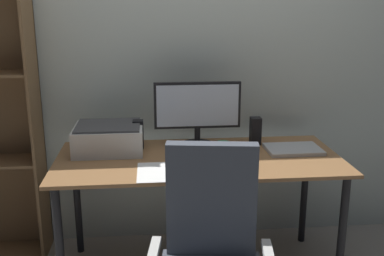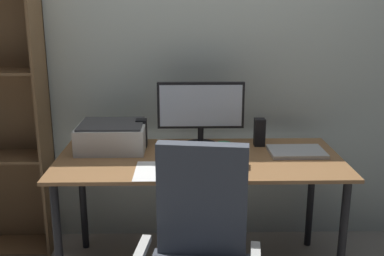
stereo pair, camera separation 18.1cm
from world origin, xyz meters
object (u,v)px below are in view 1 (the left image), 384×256
Objects in this scene: monitor at (197,109)px; mouse at (242,163)px; printer at (109,138)px; laptop at (293,149)px; keyboard at (197,167)px; coffee_mug at (223,149)px; speaker_right at (255,131)px; speaker_left at (138,134)px; desk at (199,170)px.

monitor is 5.48× the size of mouse.
laptop is at bearing -5.83° from printer.
laptop is at bearing 19.82° from keyboard.
coffee_mug is 0.32m from speaker_right.
speaker_left is at bearing 126.58° from keyboard.
keyboard is 1.71× the size of speaker_right.
coffee_mug is 0.31× the size of laptop.
printer reaches higher than desk.
mouse is 0.30× the size of laptop.
printer is at bearing -163.89° from speaker_left.
laptop is (0.56, -0.17, -0.22)m from monitor.
printer reaches higher than laptop.
mouse reaches higher than desk.
keyboard is (-0.05, -0.41, -0.22)m from monitor.
speaker_left is at bearing 180.00° from speaker_right.
speaker_left is at bearing -178.74° from monitor.
desk is at bearing -179.53° from coffee_mug.
desk is 16.53× the size of coffee_mug.
laptop is 0.80× the size of printer.
speaker_left reaches higher than keyboard.
keyboard is 0.61m from printer.
speaker_left is 0.72m from speaker_right.
desk is 0.58m from laptop.
speaker_left reaches higher than mouse.
keyboard reaches higher than desk.
monitor is at bearing 125.45° from mouse.
coffee_mug is 0.25× the size of printer.
desk is 0.20m from keyboard.
coffee_mug is at bearing 122.97° from mouse.
printer is (-0.66, 0.17, 0.04)m from coffee_mug.
speaker_right reaches higher than keyboard.
speaker_right is (0.72, 0.00, 0.00)m from speaker_left.
monitor is at bearing 85.93° from desk.
mouse is 0.98× the size of coffee_mug.
speaker_right is at bearing 75.94° from mouse.
monitor is at bearing 6.18° from printer.
printer reaches higher than coffee_mug.
mouse is at bearing -37.69° from desk.
coffee_mug is (0.12, -0.22, -0.18)m from monitor.
keyboard is at bearing -159.06° from laptop.
monitor reaches higher than speaker_right.
desk is 0.29m from mouse.
printer is (-0.52, 0.17, 0.16)m from desk.
speaker_left is at bearing 153.86° from mouse.
coffee_mug is at bearing -137.57° from speaker_right.
monitor is 3.10× the size of speaker_right.
laptop reaches higher than keyboard.
desk is at bearing -174.99° from laptop.
monitor reaches higher than mouse.
laptop is (0.35, 0.23, -0.01)m from mouse.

